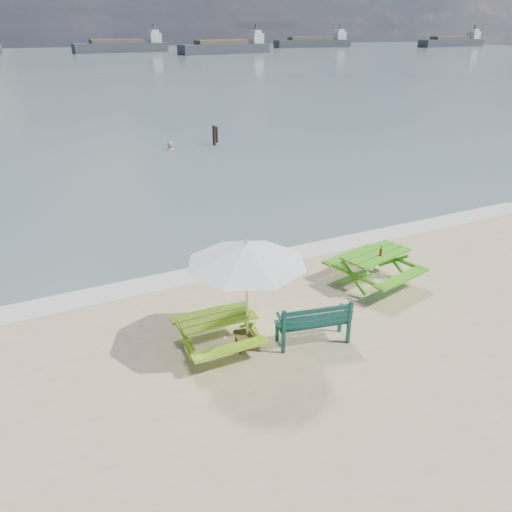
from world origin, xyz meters
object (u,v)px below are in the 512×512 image
swimmer (170,158)px  side_table (247,340)px  picnic_table_left (217,333)px  park_bench (313,330)px  patio_umbrella (246,253)px  picnic_table_right (374,269)px  beer_bottle (381,252)px

swimmer → side_table: bearing=-102.5°
picnic_table_left → park_bench: size_ratio=1.09×
patio_umbrella → picnic_table_left: bearing=154.1°
picnic_table_right → park_bench: size_ratio=1.47×
picnic_table_left → side_table: bearing=-25.9°
picnic_table_right → park_bench: (-2.74, -1.49, -0.12)m
picnic_table_right → patio_umbrella: (-4.01, -1.08, 1.68)m
patio_umbrella → park_bench: bearing=-18.0°
side_table → beer_bottle: bearing=12.8°
picnic_table_left → patio_umbrella: patio_umbrella is taller
picnic_table_right → swimmer: picnic_table_right is taller
park_bench → patio_umbrella: patio_umbrella is taller
patio_umbrella → beer_bottle: size_ratio=10.69×
patio_umbrella → beer_bottle: (4.00, 0.91, -1.15)m
picnic_table_right → patio_umbrella: patio_umbrella is taller
park_bench → swimmer: size_ratio=0.90×
picnic_table_right → swimmer: size_ratio=1.32×
picnic_table_left → picnic_table_right: bearing=10.2°
side_table → picnic_table_right: bearing=15.0°
picnic_table_left → swimmer: (4.50, 17.57, -0.80)m
picnic_table_left → picnic_table_right: picnic_table_right is taller
picnic_table_left → patio_umbrella: bearing=-25.9°
park_bench → side_table: size_ratio=2.82×
picnic_table_right → side_table: 4.16m
picnic_table_left → beer_bottle: beer_bottle is taller
beer_bottle → picnic_table_right: bearing=87.5°
park_bench → swimmer: (2.69, 18.24, -0.74)m
side_table → beer_bottle: size_ratio=2.14×
picnic_table_right → side_table: size_ratio=4.16×
picnic_table_right → park_bench: park_bench is taller
side_table → park_bench: bearing=-18.0°
picnic_table_right → side_table: (-4.01, -1.08, -0.25)m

